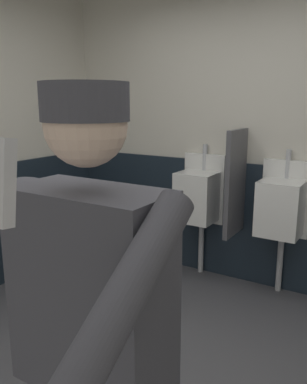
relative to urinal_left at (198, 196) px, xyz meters
name	(u,v)px	position (x,y,z in m)	size (l,w,h in m)	color
wall_back	(263,129)	(0.49, 0.22, 0.61)	(4.47, 0.12, 2.78)	beige
wainscot_band_back	(255,225)	(0.49, 0.14, -0.23)	(3.87, 0.03, 1.09)	#19232D
urinal_left	(198,196)	(0.00, 0.00, 0.00)	(0.40, 0.34, 1.24)	white
urinal_middle	(281,207)	(0.75, 0.00, 0.00)	(0.40, 0.34, 1.24)	white
privacy_divider_panel	(236,183)	(0.37, -0.07, 0.17)	(0.04, 0.40, 0.90)	#4C4C51
person	(91,322)	(0.81, -2.44, 0.22)	(0.68, 0.60, 1.68)	#2D3342
trash_bin	(48,242)	(-1.11, -0.82, -0.41)	(0.37, 0.37, 0.74)	#38383D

